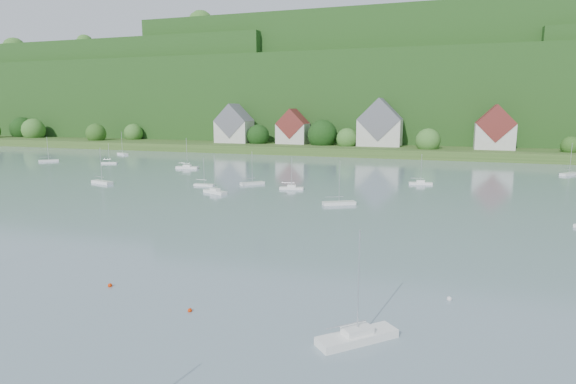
{
  "coord_description": "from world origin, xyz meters",
  "views": [
    {
      "loc": [
        29.89,
        3.82,
        17.18
      ],
      "look_at": [
        6.07,
        75.0,
        4.0
      ],
      "focal_mm": 29.87,
      "sensor_mm": 36.0,
      "label": 1
    }
  ],
  "objects": [
    {
      "name": "village_building_3",
      "position": [
        45.0,
        186.0,
        9.43
      ],
      "size": [
        13.0,
        10.4,
        15.5
      ],
      "color": "#BCB6AC",
      "rests_on": "far_shore_strip"
    },
    {
      "name": "village_building_0",
      "position": [
        -55.0,
        187.0,
        9.51
      ],
      "size": [
        14.0,
        10.4,
        16.0
      ],
      "color": "#BCB6AC",
      "rests_on": "far_shore_strip"
    },
    {
      "name": "far_shore_strip",
      "position": [
        0.0,
        200.0,
        1.5
      ],
      "size": [
        600.0,
        60.0,
        3.0
      ],
      "primitive_type": "cube",
      "color": "#32501E",
      "rests_on": "ground"
    },
    {
      "name": "forested_ridge",
      "position": [
        0.39,
        268.57,
        22.89
      ],
      "size": [
        620.0,
        181.22,
        69.89
      ],
      "color": "#193E13",
      "rests_on": "ground"
    },
    {
      "name": "village_building_2",
      "position": [
        5.0,
        188.0,
        10.27
      ],
      "size": [
        16.0,
        11.44,
        18.0
      ],
      "color": "#BCB6AC",
      "rests_on": "far_shore_strip"
    },
    {
      "name": "mooring_buoy_3",
      "position": [
        -0.69,
        40.42,
        0.0
      ],
      "size": [
        0.43,
        0.43,
        0.43
      ],
      "primitive_type": "sphere",
      "color": "red",
      "rests_on": "ground"
    },
    {
      "name": "near_sailboat_3",
      "position": [
        24.22,
        37.02,
        0.45
      ],
      "size": [
        5.81,
        5.7,
        8.58
      ],
      "rotation": [
        0.0,
        0.0,
        0.77
      ],
      "color": "white",
      "rests_on": "ground"
    },
    {
      "name": "mooring_buoy_2",
      "position": [
        9.67,
        37.74,
        0.0
      ],
      "size": [
        0.38,
        0.38,
        0.38
      ],
      "primitive_type": "sphere",
      "color": "red",
      "rests_on": "ground"
    },
    {
      "name": "village_building_1",
      "position": [
        -30.0,
        189.0,
        8.75
      ],
      "size": [
        12.0,
        9.36,
        14.0
      ],
      "color": "#BCB6AC",
      "rests_on": "far_shore_strip"
    },
    {
      "name": "far_sailboat_cluster",
      "position": [
        0.05,
        115.37,
        0.38
      ],
      "size": [
        198.95,
        75.13,
        8.71
      ],
      "color": "white",
      "rests_on": "ground"
    },
    {
      "name": "mooring_buoy_4",
      "position": [
        30.74,
        47.36,
        0.0
      ],
      "size": [
        0.47,
        0.47,
        0.47
      ],
      "primitive_type": "sphere",
      "color": "silver",
      "rests_on": "ground"
    }
  ]
}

